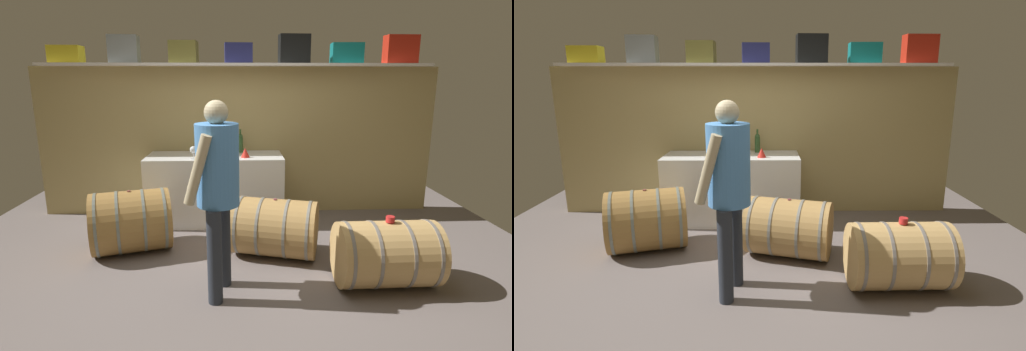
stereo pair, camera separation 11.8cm
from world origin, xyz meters
TOP-DOWN VIEW (x-y plane):
  - ground_plane at (0.00, 0.51)m, footprint 6.42×7.24m
  - back_wall_panel at (0.00, 2.02)m, footprint 5.22×0.10m
  - high_shelf_board at (0.00, 1.87)m, footprint 4.80×0.40m
  - toolcase_yellow at (-2.09, 1.87)m, footprint 0.38×0.25m
  - toolcase_grey at (-1.38, 1.87)m, footprint 0.36×0.30m
  - toolcase_olive at (-0.66, 1.87)m, footprint 0.34×0.29m
  - toolcase_navy at (0.01, 1.87)m, footprint 0.35×0.23m
  - toolcase_black at (0.70, 1.87)m, footprint 0.39×0.23m
  - toolcase_teal at (1.36, 1.87)m, footprint 0.40×0.26m
  - toolcase_red at (2.05, 1.87)m, footprint 0.41×0.21m
  - work_cabinet at (-0.30, 1.63)m, footprint 1.68×0.66m
  - wine_bottle_green at (0.02, 1.82)m, footprint 0.07×0.07m
  - wine_glass at (-0.54, 1.40)m, footprint 0.08×0.08m
  - red_funnel at (0.08, 1.48)m, footprint 0.11×0.11m
  - wine_barrel_near at (1.28, -0.08)m, footprint 0.87×0.60m
  - wine_barrel_far at (0.36, 0.57)m, footprint 0.98×0.81m
  - wine_barrel_flank at (-1.14, 0.74)m, footprint 0.94×0.84m
  - tasting_cup at (1.29, -0.08)m, footprint 0.07×0.07m
  - winemaker_pouring at (-0.18, -0.16)m, footprint 0.44×0.52m

SIDE VIEW (x-z plane):
  - ground_plane at x=0.00m, z-range -0.02..0.00m
  - wine_barrel_near at x=1.28m, z-range 0.00..0.59m
  - wine_barrel_far at x=0.36m, z-range 0.00..0.61m
  - wine_barrel_flank at x=-1.14m, z-range 0.00..0.66m
  - work_cabinet at x=-0.30m, z-range 0.00..0.86m
  - tasting_cup at x=1.29m, z-range 0.59..0.64m
  - red_funnel at x=0.08m, z-range 0.86..0.98m
  - wine_glass at x=-0.54m, z-range 0.89..1.04m
  - back_wall_panel at x=0.00m, z-range 0.00..1.94m
  - wine_bottle_green at x=0.02m, z-range 0.84..1.14m
  - winemaker_pouring at x=-0.18m, z-range 0.19..1.82m
  - high_shelf_board at x=0.00m, z-range 1.94..1.98m
  - toolcase_yellow at x=-2.09m, z-range 1.98..2.18m
  - toolcase_navy at x=0.01m, z-range 1.98..2.22m
  - toolcase_teal at x=1.36m, z-range 1.98..2.22m
  - toolcase_olive at x=-0.66m, z-range 1.98..2.24m
  - toolcase_grey at x=-1.38m, z-range 1.98..2.30m
  - toolcase_red at x=2.05m, z-range 1.98..2.32m
  - toolcase_black at x=0.70m, z-range 1.98..2.32m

